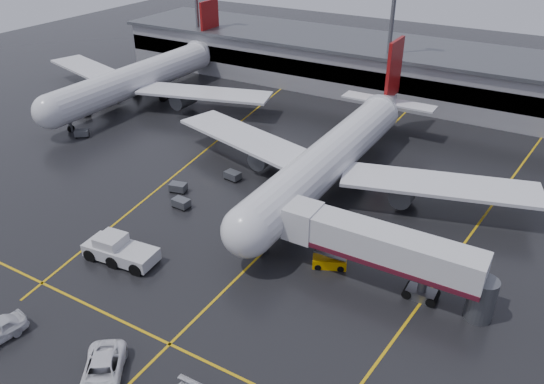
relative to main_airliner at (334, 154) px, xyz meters
The scene contains 18 objects.
ground 10.57m from the main_airliner, 90.00° to the right, with size 220.00×220.00×0.00m, color black.
apron_line_centre 10.57m from the main_airliner, 90.00° to the right, with size 0.25×90.00×0.02m, color gold.
apron_line_stop 31.98m from the main_airliner, 90.00° to the right, with size 60.00×0.25×0.02m, color gold.
apron_line_left 20.44m from the main_airliner, behind, with size 0.25×70.00×0.02m, color gold.
apron_line_right 18.49m from the main_airliner, ahead, with size 0.25×70.00×0.02m, color gold.
terminal 38.23m from the main_airliner, 90.00° to the left, with size 122.00×19.00×8.60m.
light_mast_mid 34.26m from the main_airliner, 98.80° to the left, with size 3.00×1.20×25.45m.
main_airliner is the anchor object (origin of this frame).
second_airliner 43.68m from the main_airliner, 164.05° to the left, with size 48.80×45.60×14.10m.
jet_bridge 19.68m from the main_airliner, 52.90° to the right, with size 19.90×3.40×6.05m.
pushback_tractor 27.97m from the main_airliner, 115.07° to the right, with size 7.77×3.90×2.68m.
belt_loader 17.48m from the main_airliner, 66.35° to the right, with size 3.58×2.60×2.09m.
service_van_a 37.30m from the main_airliner, 92.91° to the right, with size 2.89×6.27×1.74m, color white.
baggage_cart_a 19.43m from the main_airliner, 132.47° to the right, with size 2.07×1.40×1.12m.
baggage_cart_b 19.60m from the main_airliner, 144.14° to the right, with size 2.24×1.72×1.12m.
baggage_cart_c 13.22m from the main_airliner, 155.42° to the right, with size 2.17×1.57×1.12m.
baggage_cart_d 45.61m from the main_airliner, behind, with size 2.01×1.32×1.12m.
baggage_cart_e 39.42m from the main_airliner, behind, with size 2.38×2.24×1.12m.
Camera 1 is at (23.30, -45.27, 32.21)m, focal length 35.24 mm.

